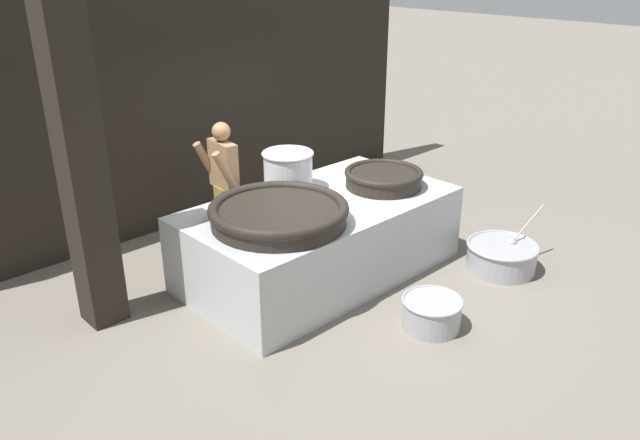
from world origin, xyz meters
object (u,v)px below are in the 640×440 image
Objects in this scene: prep_bowl_vegetables at (502,255)px; cook at (224,182)px; prep_bowl_meat at (431,312)px; stock_pot at (288,170)px; giant_wok_near at (279,213)px; giant_wok_far at (384,178)px.

cook is at bearing 125.69° from prep_bowl_vegetables.
prep_bowl_vegetables is 1.76× the size of prep_bowl_meat.
stock_pot is at bearing 123.09° from cook.
cook is at bearing 116.20° from stock_pot.
cook is at bearing 97.25° from prep_bowl_meat.
cook is 2.65× the size of prep_bowl_meat.
cook reaches higher than giant_wok_near.
prep_bowl_meat is (-0.92, -1.49, -0.86)m from giant_wok_far.
cook is 1.50× the size of prep_bowl_vegetables.
prep_bowl_meat is (-1.65, -0.18, -0.01)m from prep_bowl_vegetables.
prep_bowl_vegetables is at bearing -51.09° from stock_pot.
stock_pot is 0.99× the size of prep_bowl_meat.
prep_bowl_meat is (0.38, -3.02, -0.73)m from cook.
giant_wok_near is 0.89× the size of cook.
cook reaches higher than prep_bowl_vegetables.
stock_pot is (0.76, 0.71, 0.13)m from giant_wok_near.
stock_pot is 2.80m from prep_bowl_vegetables.
prep_bowl_meat is at bearing -173.69° from prep_bowl_vegetables.
cook is (-0.39, 0.80, -0.26)m from stock_pot.
giant_wok_far is 1.95m from prep_bowl_meat.
giant_wok_far is 0.57× the size of cook.
giant_wok_far is 1.18m from stock_pot.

